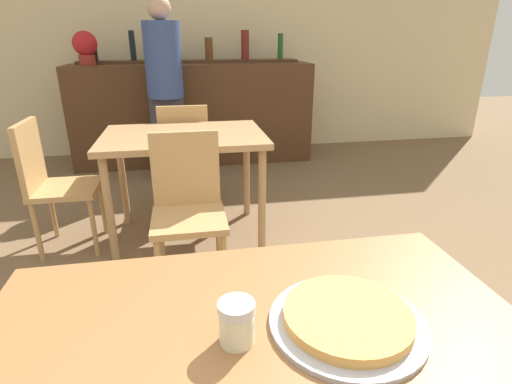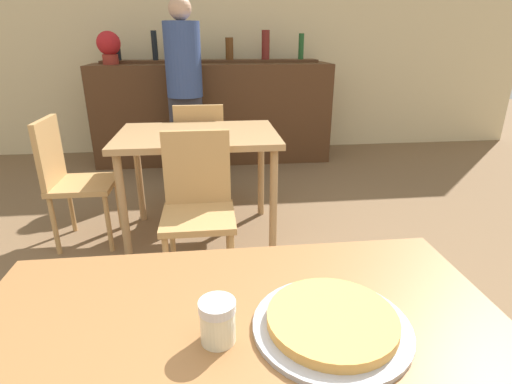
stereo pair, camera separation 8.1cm
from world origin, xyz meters
name	(u,v)px [view 1 (the left image)]	position (x,y,z in m)	size (l,w,h in m)	color
wall_back	(188,32)	(0.00, 4.40, 1.40)	(8.00, 0.05, 2.80)	beige
dining_table_near	(258,363)	(0.00, 0.00, 0.68)	(1.20, 0.71, 0.77)	brown
dining_table_far	(184,147)	(-0.13, 1.96, 0.67)	(1.06, 0.75, 0.76)	#A87F51
bar_counter	(194,114)	(0.00, 3.89, 0.54)	(2.60, 0.56, 1.08)	#4C2D19
bar_back_shelf	(191,56)	(0.01, 4.03, 1.15)	(2.39, 0.24, 0.34)	#4C2D19
chair_far_side_front	(188,201)	(-0.13, 1.41, 0.50)	(0.40, 0.40, 0.87)	tan
chair_far_side_back	(185,150)	(-0.13, 2.50, 0.50)	(0.40, 0.40, 0.87)	tan
chair_far_side_left	(51,179)	(-0.99, 1.96, 0.50)	(0.40, 0.40, 0.87)	tan
pizza_tray	(347,319)	(0.19, -0.02, 0.78)	(0.34, 0.34, 0.04)	#A3A3A8
cheese_shaker	(237,322)	(-0.05, -0.02, 0.82)	(0.08, 0.08, 0.09)	beige
person_standing	(165,86)	(-0.27, 3.31, 0.92)	(0.34, 0.34, 1.70)	#2D2D38
potted_plant	(85,46)	(-1.05, 3.84, 1.27)	(0.24, 0.24, 0.33)	maroon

